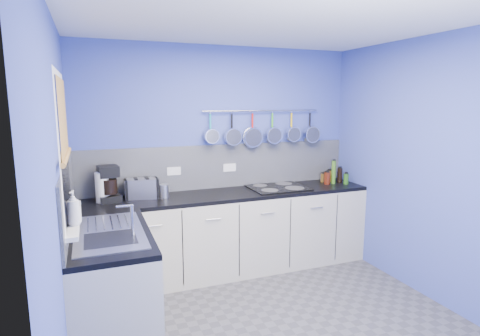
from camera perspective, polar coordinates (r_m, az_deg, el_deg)
floor at (r=3.62m, az=5.42°, el=-22.01°), size 3.20×3.00×0.02m
ceiling at (r=3.14m, az=6.20°, el=21.01°), size 3.20×3.00×0.02m
wall_back at (r=4.53m, az=-2.88°, el=1.55°), size 3.20×0.02×2.50m
wall_front at (r=1.97m, az=26.32°, el=-10.29°), size 3.20×0.02×2.50m
wall_left at (r=2.83m, az=-24.86°, el=-4.32°), size 0.02×3.00×2.50m
wall_right at (r=4.12m, az=26.17°, el=-0.24°), size 0.02×3.00×2.50m
backsplash_back at (r=4.52m, az=-2.78°, el=0.26°), size 3.20×0.02×0.50m
backsplash_left at (r=3.43m, az=-23.78°, el=-3.60°), size 0.02×1.80×0.50m
cabinet_run_back at (r=4.43m, az=-1.51°, el=-9.53°), size 3.20×0.60×0.86m
worktop_back at (r=4.31m, az=-1.54°, el=-3.87°), size 3.20×0.60×0.04m
cabinet_run_left at (r=3.38m, az=-18.04°, el=-16.42°), size 0.60×1.20×0.86m
worktop_left at (r=3.21m, az=-18.47°, el=-9.17°), size 0.60×1.20×0.04m
window_frame at (r=3.07m, az=-24.27°, el=2.47°), size 0.01×1.00×1.10m
window_glass at (r=3.07m, az=-24.18°, el=2.47°), size 0.01×0.90×1.00m
bamboo_blind at (r=3.05m, az=-24.32°, el=6.67°), size 0.01×0.90×0.55m
window_sill at (r=3.17m, az=-23.17°, el=-6.78°), size 0.10×0.98×0.03m
sink_unit at (r=3.20m, az=-18.49°, el=-8.76°), size 0.50×0.95×0.01m
mixer_tap at (r=3.00m, az=-15.38°, el=-7.31°), size 0.12×0.08×0.26m
socket_left at (r=4.37m, az=-9.58°, el=-0.45°), size 0.15×0.01×0.09m
socket_right at (r=4.54m, az=-1.53°, el=0.06°), size 0.15×0.01×0.09m
pot_rail at (r=4.61m, az=3.28°, el=8.31°), size 1.45×0.02×0.02m
soap_bottle_a at (r=2.92m, az=-23.08°, el=-5.38°), size 0.12×0.12×0.24m
soap_bottle_b at (r=2.97m, az=-23.01°, el=-5.79°), size 0.09×0.10×0.17m
paper_towel at (r=4.11m, az=-19.39°, el=-2.68°), size 0.15×0.15×0.30m
coffee_maker at (r=4.12m, az=-18.52°, el=-2.18°), size 0.23×0.25×0.36m
toaster at (r=4.18m, az=-14.11°, el=-2.89°), size 0.35×0.25×0.20m
canister at (r=4.15m, az=-10.96°, el=-3.32°), size 0.12×0.12×0.14m
hob at (r=4.56m, az=5.41°, el=-2.79°), size 0.65×0.57×0.01m
pan_0 at (r=4.38m, az=-4.32°, el=5.92°), size 0.16×0.10×0.35m
pan_1 at (r=4.46m, az=-1.17°, el=5.80°), size 0.20×0.09×0.39m
pan_2 at (r=4.56m, az=1.84°, el=5.66°), size 0.23×0.06×0.42m
pan_3 at (r=4.66m, az=4.74°, el=5.93°), size 0.20×0.09×0.39m
pan_4 at (r=4.78m, az=7.50°, el=6.07°), size 0.18×0.10×0.37m
pan_5 at (r=4.90m, az=10.12°, el=5.97°), size 0.20×0.11×0.39m
condiment_0 at (r=5.05m, az=13.43°, el=-0.63°), size 0.05×0.05×0.22m
condiment_1 at (r=5.03m, az=12.87°, el=-1.13°), size 0.07×0.07×0.13m
condiment_2 at (r=4.96m, az=11.93°, el=-1.40°), size 0.05×0.05×0.11m
condiment_3 at (r=4.99m, az=14.30°, el=-1.02°), size 0.06×0.06×0.18m
condiment_4 at (r=4.89m, az=13.44°, el=-0.60°), size 0.05×0.05×0.28m
condiment_5 at (r=4.84m, az=12.55°, el=-1.46°), size 0.07×0.07×0.14m
condiment_6 at (r=4.90m, az=15.17°, el=-1.54°), size 0.06×0.06×0.13m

